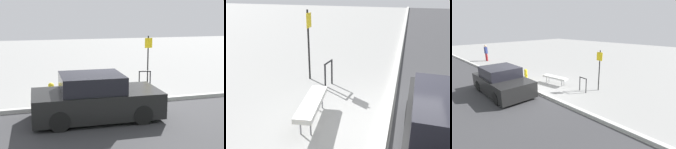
{
  "view_description": "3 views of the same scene",
  "coord_description": "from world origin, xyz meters",
  "views": [
    {
      "loc": [
        -2.99,
        -10.61,
        3.3
      ],
      "look_at": [
        0.38,
        1.03,
        0.93
      ],
      "focal_mm": 50.0,
      "sensor_mm": 36.0,
      "label": 1
    },
    {
      "loc": [
        -4.76,
        -0.31,
        3.08
      ],
      "look_at": [
        1.23,
        1.39,
        0.78
      ],
      "focal_mm": 40.0,
      "sensor_mm": 36.0,
      "label": 2
    },
    {
      "loc": [
        7.98,
        -5.31,
        3.58
      ],
      "look_at": [
        1.04,
        1.56,
        0.86
      ],
      "focal_mm": 28.0,
      "sensor_mm": 36.0,
      "label": 3
    }
  ],
  "objects": [
    {
      "name": "sign_post",
      "position": [
        2.63,
        2.76,
        1.38
      ],
      "size": [
        0.36,
        0.08,
        2.3
      ],
      "color": "black",
      "rests_on": "ground_plane"
    },
    {
      "name": "bike_rack",
      "position": [
        2.15,
        1.95,
        0.5
      ],
      "size": [
        0.55,
        0.11,
        0.83
      ],
      "rotation": [
        0.0,
        0.0,
        -0.12
      ],
      "color": "black",
      "rests_on": "ground_plane"
    },
    {
      "name": "parked_car_near",
      "position": [
        -0.85,
        -1.33,
        0.66
      ],
      "size": [
        4.07,
        2.01,
        1.45
      ],
      "rotation": [
        0.0,
        0.0,
        -0.03
      ],
      "color": "black",
      "rests_on": "ground_plane"
    },
    {
      "name": "bench",
      "position": [
        0.1,
        1.7,
        0.45
      ],
      "size": [
        1.82,
        0.64,
        0.51
      ],
      "rotation": [
        0.0,
        0.0,
        0.13
      ],
      "color": "gray",
      "rests_on": "ground_plane"
    },
    {
      "name": "ground_plane",
      "position": [
        0.0,
        0.0,
        0.0
      ],
      "size": [
        60.0,
        60.0,
        0.0
      ],
      "primitive_type": "plane",
      "color": "gray"
    },
    {
      "name": "fire_hydrant",
      "position": [
        -2.03,
        0.93,
        0.41
      ],
      "size": [
        0.36,
        0.22,
        0.77
      ],
      "color": "gold",
      "rests_on": "ground_plane"
    },
    {
      "name": "curb",
      "position": [
        0.0,
        0.0,
        0.07
      ],
      "size": [
        60.0,
        0.2,
        0.13
      ],
      "color": "#B7B7B2",
      "rests_on": "ground_plane"
    }
  ]
}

